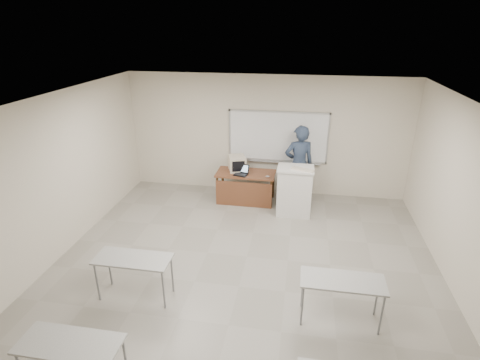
% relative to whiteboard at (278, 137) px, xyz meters
% --- Properties ---
extents(floor, '(7.00, 8.00, 0.01)m').
position_rel_whiteboard_xyz_m(floor, '(-0.30, -3.97, -1.49)').
color(floor, gray).
rests_on(floor, ground).
extents(whiteboard, '(2.48, 0.10, 1.31)m').
position_rel_whiteboard_xyz_m(whiteboard, '(0.00, 0.00, 0.00)').
color(whiteboard, white).
rests_on(whiteboard, floor).
extents(student_desks, '(4.40, 2.20, 0.73)m').
position_rel_whiteboard_xyz_m(student_desks, '(-0.30, -5.32, -0.81)').
color(student_desks, '#ACABA7').
rests_on(student_desks, floor).
extents(instructor_desk, '(1.43, 0.71, 0.75)m').
position_rel_whiteboard_xyz_m(instructor_desk, '(-0.70, -0.78, -0.94)').
color(instructor_desk, brown).
rests_on(instructor_desk, floor).
extents(podium, '(0.81, 0.59, 1.14)m').
position_rel_whiteboard_xyz_m(podium, '(0.50, -1.15, -0.91)').
color(podium, silver).
rests_on(podium, floor).
extents(crt_monitor, '(0.40, 0.45, 0.38)m').
position_rel_whiteboard_xyz_m(crt_monitor, '(-0.95, -0.54, -0.55)').
color(crt_monitor, beige).
rests_on(crt_monitor, instructor_desk).
extents(laptop, '(0.31, 0.29, 0.23)m').
position_rel_whiteboard_xyz_m(laptop, '(-0.80, -0.79, -0.68)').
color(laptop, black).
rests_on(laptop, instructor_desk).
extents(mouse, '(0.11, 0.08, 0.04)m').
position_rel_whiteboard_xyz_m(mouse, '(-0.15, -0.87, -0.71)').
color(mouse, '#94979B').
rests_on(mouse, instructor_desk).
extents(keyboard, '(0.53, 0.32, 0.03)m').
position_rel_whiteboard_xyz_m(keyboard, '(0.65, -1.27, -0.33)').
color(keyboard, beige).
rests_on(keyboard, podium).
extents(presenter, '(0.81, 0.64, 1.94)m').
position_rel_whiteboard_xyz_m(presenter, '(0.56, -0.48, -0.51)').
color(presenter, black).
rests_on(presenter, floor).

